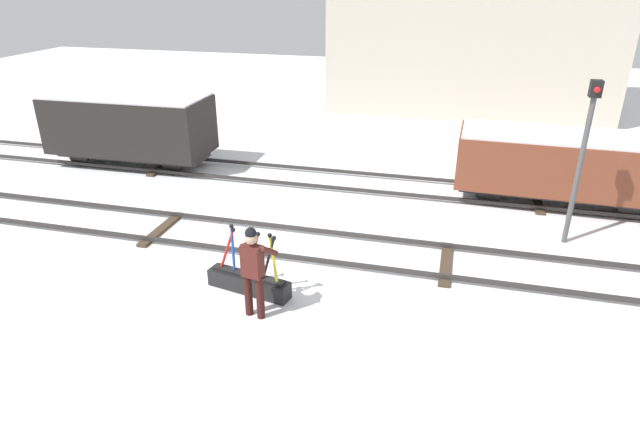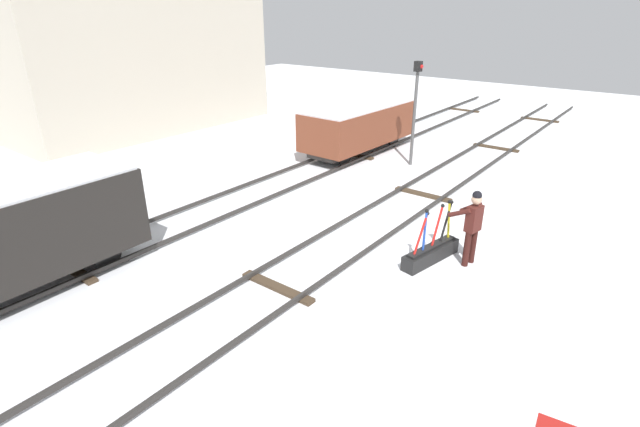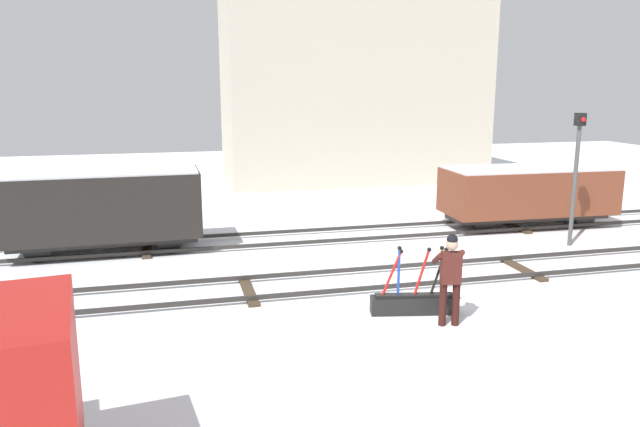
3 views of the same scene
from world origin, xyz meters
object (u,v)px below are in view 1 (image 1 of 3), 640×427
at_px(signal_post, 583,148).
at_px(freight_car_far_end, 130,125).
at_px(rail_worker, 253,266).
at_px(switch_lever_frame, 249,281).
at_px(freight_car_near_switch, 562,164).

bearing_deg(signal_post, freight_car_far_end, 169.41).
relative_size(rail_worker, freight_car_far_end, 0.35).
relative_size(switch_lever_frame, signal_post, 0.47).
bearing_deg(rail_worker, switch_lever_frame, 130.88).
bearing_deg(freight_car_near_switch, switch_lever_frame, -134.26).
height_order(signal_post, freight_car_far_end, signal_post).
bearing_deg(freight_car_far_end, rail_worker, -46.55).
height_order(rail_worker, freight_car_far_end, freight_car_far_end).
height_order(switch_lever_frame, freight_car_near_switch, freight_car_near_switch).
relative_size(signal_post, freight_car_near_switch, 0.69).
bearing_deg(switch_lever_frame, signal_post, 42.46).
xyz_separation_m(switch_lever_frame, freight_car_near_switch, (6.67, 6.44, 0.93)).
relative_size(freight_car_near_switch, freight_car_far_end, 1.06).
bearing_deg(signal_post, switch_lever_frame, -148.85).
distance_m(switch_lever_frame, rail_worker, 1.18).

